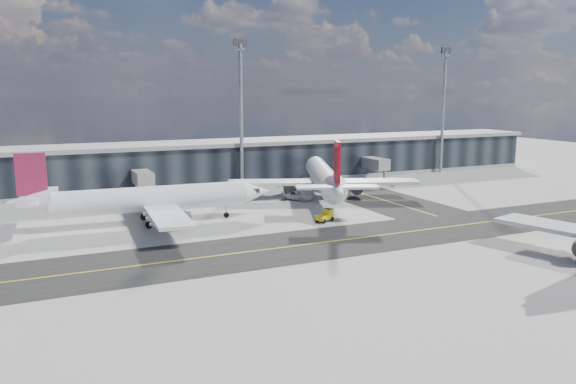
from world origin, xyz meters
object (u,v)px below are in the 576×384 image
(airliner_redtail, at_px, (324,178))
(service_van, at_px, (297,195))
(baggage_tug, at_px, (326,215))
(airliner_af, at_px, (148,200))

(airliner_redtail, height_order, service_van, airliner_redtail)
(service_van, bearing_deg, baggage_tug, -134.50)
(airliner_redtail, bearing_deg, baggage_tug, -95.51)
(airliner_af, relative_size, service_van, 6.27)
(airliner_redtail, distance_m, baggage_tug, 16.97)
(airliner_af, relative_size, baggage_tug, 11.46)
(airliner_redtail, height_order, baggage_tug, airliner_redtail)
(airliner_redtail, relative_size, service_van, 6.55)
(service_van, bearing_deg, airliner_af, 163.20)
(airliner_af, height_order, service_van, airliner_af)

